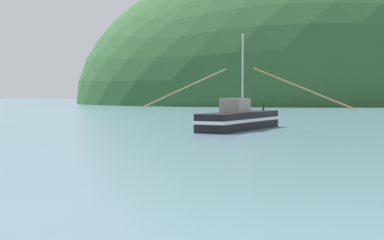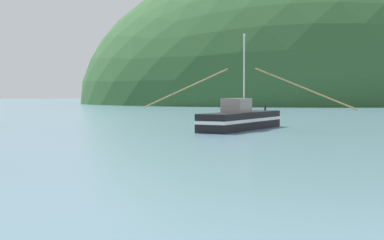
# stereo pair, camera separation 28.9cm
# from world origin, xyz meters

# --- Properties ---
(hill_mid_left) EXTENTS (140.30, 112.24, 87.03)m
(hill_mid_left) POSITION_xyz_m (70.18, 153.47, 0.00)
(hill_mid_left) COLOR #2D562D
(hill_mid_left) RESTS_ON ground
(hill_far_center) EXTENTS (102.21, 81.76, 65.24)m
(hill_far_center) POSITION_xyz_m (91.64, 173.25, 0.00)
(hill_far_center) COLOR #516B38
(hill_far_center) RESTS_ON ground
(fishing_boat_black) EXTENTS (13.64, 13.34, 7.86)m
(fishing_boat_black) POSITION_xyz_m (3.33, 37.57, 0.86)
(fishing_boat_black) COLOR black
(fishing_boat_black) RESTS_ON ground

